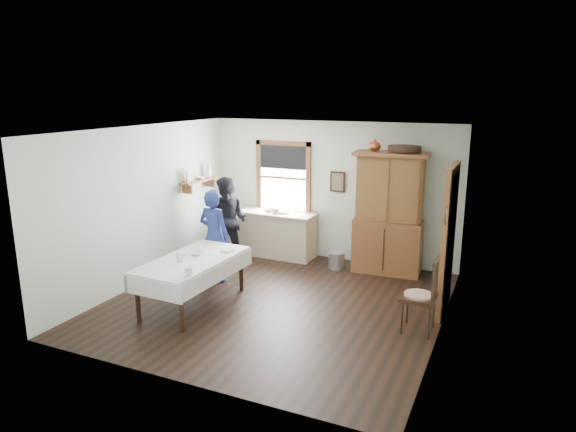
{
  "coord_description": "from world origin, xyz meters",
  "views": [
    {
      "loc": [
        3.26,
        -6.8,
        3.26
      ],
      "look_at": [
        0.07,
        0.3,
        1.35
      ],
      "focal_mm": 32.0,
      "sensor_mm": 36.0,
      "label": 1
    }
  ],
  "objects_px": {
    "work_counter": "(277,234)",
    "wicker_basket": "(363,265)",
    "spindle_chair": "(419,294)",
    "woman_blue": "(214,239)",
    "figure_dark": "(228,223)",
    "china_hutch": "(389,213)",
    "dining_table": "(193,282)",
    "pail": "(337,260)"
  },
  "relations": [
    {
      "from": "china_hutch",
      "to": "dining_table",
      "type": "relative_size",
      "value": 1.16
    },
    {
      "from": "spindle_chair",
      "to": "figure_dark",
      "type": "height_order",
      "value": "figure_dark"
    },
    {
      "from": "work_counter",
      "to": "wicker_basket",
      "type": "distance_m",
      "value": 1.88
    },
    {
      "from": "spindle_chair",
      "to": "wicker_basket",
      "type": "relative_size",
      "value": 2.88
    },
    {
      "from": "dining_table",
      "to": "figure_dark",
      "type": "bearing_deg",
      "value": 105.79
    },
    {
      "from": "dining_table",
      "to": "woman_blue",
      "type": "distance_m",
      "value": 1.17
    },
    {
      "from": "china_hutch",
      "to": "wicker_basket",
      "type": "distance_m",
      "value": 1.09
    },
    {
      "from": "wicker_basket",
      "to": "figure_dark",
      "type": "xyz_separation_m",
      "value": [
        -2.54,
        -0.55,
        0.66
      ]
    },
    {
      "from": "china_hutch",
      "to": "pail",
      "type": "height_order",
      "value": "china_hutch"
    },
    {
      "from": "work_counter",
      "to": "figure_dark",
      "type": "height_order",
      "value": "figure_dark"
    },
    {
      "from": "china_hutch",
      "to": "woman_blue",
      "type": "xyz_separation_m",
      "value": [
        -2.64,
        -1.66,
        -0.35
      ]
    },
    {
      "from": "work_counter",
      "to": "wicker_basket",
      "type": "bearing_deg",
      "value": -3.73
    },
    {
      "from": "wicker_basket",
      "to": "woman_blue",
      "type": "bearing_deg",
      "value": -145.46
    },
    {
      "from": "wicker_basket",
      "to": "woman_blue",
      "type": "xyz_separation_m",
      "value": [
        -2.23,
        -1.54,
        0.64
      ]
    },
    {
      "from": "wicker_basket",
      "to": "spindle_chair",
      "type": "bearing_deg",
      "value": -56.24
    },
    {
      "from": "dining_table",
      "to": "figure_dark",
      "type": "relative_size",
      "value": 1.24
    },
    {
      "from": "figure_dark",
      "to": "china_hutch",
      "type": "bearing_deg",
      "value": 11.69
    },
    {
      "from": "work_counter",
      "to": "dining_table",
      "type": "height_order",
      "value": "work_counter"
    },
    {
      "from": "work_counter",
      "to": "china_hutch",
      "type": "distance_m",
      "value": 2.35
    },
    {
      "from": "china_hutch",
      "to": "spindle_chair",
      "type": "bearing_deg",
      "value": -69.41
    },
    {
      "from": "work_counter",
      "to": "dining_table",
      "type": "distance_m",
      "value": 2.77
    },
    {
      "from": "work_counter",
      "to": "figure_dark",
      "type": "xyz_separation_m",
      "value": [
        -0.7,
        -0.7,
        0.32
      ]
    },
    {
      "from": "work_counter",
      "to": "spindle_chair",
      "type": "distance_m",
      "value": 3.92
    },
    {
      "from": "china_hutch",
      "to": "wicker_basket",
      "type": "xyz_separation_m",
      "value": [
        -0.41,
        -0.12,
        -1.0
      ]
    },
    {
      "from": "spindle_chair",
      "to": "figure_dark",
      "type": "bearing_deg",
      "value": 160.5
    },
    {
      "from": "woman_blue",
      "to": "figure_dark",
      "type": "bearing_deg",
      "value": -68.36
    },
    {
      "from": "pail",
      "to": "figure_dark",
      "type": "bearing_deg",
      "value": -167.41
    },
    {
      "from": "spindle_chair",
      "to": "woman_blue",
      "type": "bearing_deg",
      "value": 173.32
    },
    {
      "from": "spindle_chair",
      "to": "woman_blue",
      "type": "xyz_separation_m",
      "value": [
        -3.61,
        0.53,
        0.21
      ]
    },
    {
      "from": "spindle_chair",
      "to": "pail",
      "type": "relative_size",
      "value": 3.39
    },
    {
      "from": "china_hutch",
      "to": "woman_blue",
      "type": "relative_size",
      "value": 1.47
    },
    {
      "from": "dining_table",
      "to": "china_hutch",
      "type": "bearing_deg",
      "value": 49.16
    },
    {
      "from": "figure_dark",
      "to": "woman_blue",
      "type": "bearing_deg",
      "value": -73.91
    },
    {
      "from": "pail",
      "to": "figure_dark",
      "type": "distance_m",
      "value": 2.19
    },
    {
      "from": "work_counter",
      "to": "figure_dark",
      "type": "distance_m",
      "value": 1.04
    },
    {
      "from": "work_counter",
      "to": "china_hutch",
      "type": "height_order",
      "value": "china_hutch"
    },
    {
      "from": "dining_table",
      "to": "woman_blue",
      "type": "bearing_deg",
      "value": 104.41
    },
    {
      "from": "work_counter",
      "to": "woman_blue",
      "type": "height_order",
      "value": "woman_blue"
    },
    {
      "from": "dining_table",
      "to": "spindle_chair",
      "type": "bearing_deg",
      "value": 9.34
    },
    {
      "from": "pail",
      "to": "woman_blue",
      "type": "bearing_deg",
      "value": -140.41
    },
    {
      "from": "china_hutch",
      "to": "dining_table",
      "type": "xyz_separation_m",
      "value": [
        -2.37,
        -2.74,
        -0.73
      ]
    },
    {
      "from": "work_counter",
      "to": "dining_table",
      "type": "xyz_separation_m",
      "value": [
        -0.11,
        -2.77,
        -0.07
      ]
    }
  ]
}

